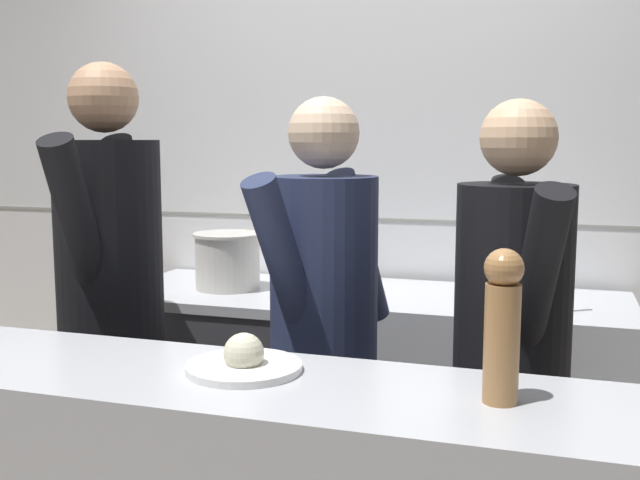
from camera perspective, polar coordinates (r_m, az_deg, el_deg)
name	(u,v)px	position (r m, az deg, el deg)	size (l,w,h in m)	color
wall_back_tiled	(366,185)	(3.42, 3.50, 4.17)	(8.00, 0.06, 2.60)	white
oven_range	(235,385)	(3.37, -6.53, -10.90)	(0.93, 0.71, 0.87)	#38383D
prep_counter	(483,410)	(3.11, 12.28, -12.54)	(1.11, 0.65, 0.89)	#B7BABF
stock_pot	(227,259)	(3.22, -7.06, -1.48)	(0.29, 0.29, 0.24)	beige
mixing_bowl_steel	(527,290)	(2.99, 15.47, -3.70)	(0.27, 0.27, 0.08)	#B7BABF
chefs_knife	(538,311)	(2.80, 16.29, -5.22)	(0.31, 0.22, 0.02)	#B7BABF
plated_dish_appetiser	(244,362)	(1.76, -5.82, -9.21)	(0.27, 0.27, 0.09)	white
pepper_mill	(502,323)	(1.55, 13.72, -6.14)	(0.08, 0.08, 0.32)	#AD7A47
chef_head_cook	(111,294)	(2.67, -15.66, -4.00)	(0.41, 0.77, 1.76)	black
chef_sous	(324,333)	(2.34, 0.28, -7.13)	(0.42, 0.71, 1.63)	black
chef_line	(511,352)	(2.24, 14.35, -8.27)	(0.42, 0.69, 1.62)	black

